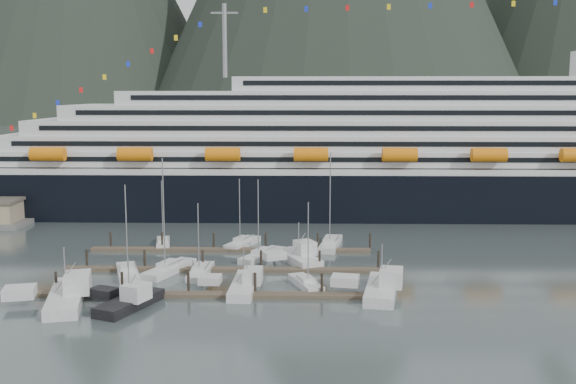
% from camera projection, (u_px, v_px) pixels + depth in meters
% --- Properties ---
extents(ground, '(1600.00, 1600.00, 0.00)m').
position_uv_depth(ground, '(253.00, 277.00, 99.56)').
color(ground, '#4D5A59').
rests_on(ground, ground).
extents(cruise_ship, '(210.00, 30.40, 50.30)m').
position_uv_depth(cruise_ship, '(403.00, 160.00, 151.46)').
color(cruise_ship, black).
rests_on(cruise_ship, ground).
extents(dock_near, '(48.18, 2.28, 3.20)m').
position_uv_depth(dock_near, '(210.00, 294.00, 89.79)').
color(dock_near, '#453A2C').
rests_on(dock_near, ground).
extents(dock_mid, '(48.18, 2.28, 3.20)m').
position_uv_depth(dock_mid, '(222.00, 269.00, 102.65)').
color(dock_mid, '#453A2C').
rests_on(dock_mid, ground).
extents(dock_far, '(48.18, 2.28, 3.20)m').
position_uv_depth(dock_far, '(231.00, 249.00, 115.51)').
color(dock_far, '#453A2C').
rests_on(dock_far, ground).
extents(sailboat_a, '(5.77, 10.15, 14.33)m').
position_uv_depth(sailboat_a, '(128.00, 273.00, 99.86)').
color(sailboat_a, silver).
rests_on(sailboat_a, ground).
extents(sailboat_b, '(6.81, 11.45, 18.00)m').
position_uv_depth(sailboat_b, '(169.00, 269.00, 101.85)').
color(sailboat_b, silver).
rests_on(sailboat_b, ground).
extents(sailboat_c, '(2.97, 9.65, 11.50)m').
position_uv_depth(sailboat_c, '(200.00, 272.00, 100.34)').
color(sailboat_c, silver).
rests_on(sailboat_c, ground).
extents(sailboat_d, '(7.31, 10.92, 13.63)m').
position_uv_depth(sailboat_d, '(262.00, 256.00, 110.70)').
color(sailboat_d, silver).
rests_on(sailboat_d, ground).
extents(sailboat_e, '(3.85, 8.89, 12.13)m').
position_uv_depth(sailboat_e, '(163.00, 243.00, 119.67)').
color(sailboat_e, silver).
rests_on(sailboat_e, ground).
extents(sailboat_f, '(6.08, 9.93, 12.66)m').
position_uv_depth(sailboat_f, '(242.00, 244.00, 119.35)').
color(sailboat_f, silver).
rests_on(sailboat_f, ground).
extents(sailboat_g, '(4.82, 12.03, 17.45)m').
position_uv_depth(sailboat_g, '(331.00, 244.00, 118.71)').
color(sailboat_g, silver).
rests_on(sailboat_g, ground).
extents(sailboat_h, '(5.21, 8.71, 12.53)m').
position_uv_depth(sailboat_h, '(306.00, 284.00, 94.45)').
color(sailboat_h, silver).
rests_on(sailboat_h, ground).
extents(trawler_a, '(11.49, 15.37, 8.20)m').
position_uv_depth(trawler_a, '(65.00, 296.00, 86.84)').
color(trawler_a, silver).
rests_on(trawler_a, ground).
extents(trawler_b, '(9.28, 11.08, 6.85)m').
position_uv_depth(trawler_b, '(129.00, 301.00, 84.98)').
color(trawler_b, black).
rests_on(trawler_b, ground).
extents(trawler_c, '(8.81, 12.52, 6.31)m').
position_uv_depth(trawler_c, '(243.00, 284.00, 92.70)').
color(trawler_c, silver).
rests_on(trawler_c, ground).
extents(trawler_d, '(9.96, 13.37, 7.71)m').
position_uv_depth(trawler_d, '(380.00, 288.00, 90.51)').
color(trawler_d, silver).
rests_on(trawler_d, ground).
extents(trawler_e, '(9.89, 11.63, 7.23)m').
position_uv_depth(trawler_e, '(298.00, 257.00, 107.59)').
color(trawler_e, silver).
rests_on(trawler_e, ground).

